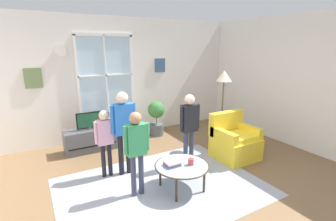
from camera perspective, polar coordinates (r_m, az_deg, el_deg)
The scene contains 17 objects.
ground_plane at distance 3.93m, azimuth 2.49°, elevation -18.37°, with size 6.86×6.27×0.02m, color brown.
back_wall at distance 5.98m, azimuth -12.41°, elevation 7.28°, with size 6.26×0.17×2.79m.
side_wall_right at distance 5.73m, azimuth 30.92°, elevation 5.21°, with size 0.12×5.67×2.79m.
area_rug at distance 4.02m, azimuth -1.40°, elevation -17.27°, with size 3.05×2.25×0.01m, color #999EAD.
tv_stand at distance 5.44m, azimuth -17.47°, elevation -6.45°, with size 1.04×0.42×0.47m.
television at distance 5.31m, azimuth -17.81°, elevation -2.18°, with size 0.50×0.08×0.36m.
armchair at distance 5.02m, azimuth 15.04°, elevation -6.95°, with size 0.76×0.74×0.87m.
coffee_table at distance 3.81m, azimuth 3.22°, elevation -12.77°, with size 0.83×0.83×0.41m.
book_stack at distance 3.75m, azimuth 0.96°, elevation -12.23°, with size 0.23×0.19×0.07m.
cup at distance 3.79m, azimuth 5.31°, elevation -11.72°, with size 0.09×0.09×0.10m, color #BF3F3F.
remote_near_books at distance 3.85m, azimuth 0.95°, elevation -11.89°, with size 0.04×0.14×0.02m, color black.
person_pink_shirt at distance 4.15m, azimuth -14.36°, elevation -5.74°, with size 0.35×0.16×1.15m.
person_blue_shirt at distance 4.11m, azimuth -10.29°, elevation -3.07°, with size 0.43×0.20×1.43m.
person_black_shirt at distance 4.34m, azimuth 4.92°, elevation -2.76°, with size 0.40×0.18×1.34m.
person_green_shirt at distance 3.52m, azimuth -7.34°, elevation -7.81°, with size 0.38×0.17×1.27m.
potted_plant_by_window at distance 6.02m, azimuth -2.71°, elevation -1.33°, with size 0.41×0.41×0.85m.
floor_lamp at distance 5.23m, azimuth 12.75°, elevation 6.07°, with size 0.32×0.32×1.66m.
Camera 1 is at (-1.77, -2.78, 2.13)m, focal length 26.34 mm.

